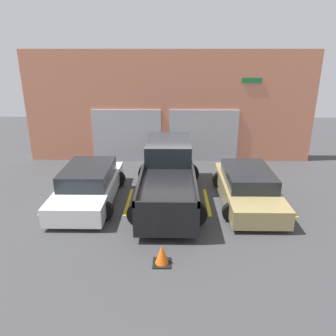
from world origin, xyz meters
The scene contains 10 objects.
ground_plane centered at (0.00, 0.00, 0.00)m, with size 28.00×28.00×0.00m, color #3D3D3F.
shophouse_building centered at (-0.01, 3.29, 2.55)m, with size 13.57×0.68×5.17m.
pickup_truck centered at (0.00, -1.31, 0.88)m, with size 2.45×5.59×1.88m.
sedan_white centered at (-2.82, -1.63, 0.60)m, with size 2.23×4.40×1.28m.
sedan_side centered at (2.82, -1.63, 0.57)m, with size 2.17×4.45×1.21m.
parking_stripe_far_left centered at (-4.23, -1.66, 0.00)m, with size 0.12×2.20×0.01m, color gold.
parking_stripe_left centered at (-1.41, -1.66, 0.00)m, with size 0.12×2.20×0.01m, color gold.
parking_stripe_centre centered at (1.41, -1.66, 0.00)m, with size 0.12×2.20×0.01m, color gold.
parking_stripe_right centered at (4.23, -1.66, 0.00)m, with size 0.12×2.20×0.01m, color gold.
traffic_cone centered at (-0.09, -5.29, 0.25)m, with size 0.47×0.47×0.55m.
Camera 1 is at (0.18, -12.30, 5.12)m, focal length 35.00 mm.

